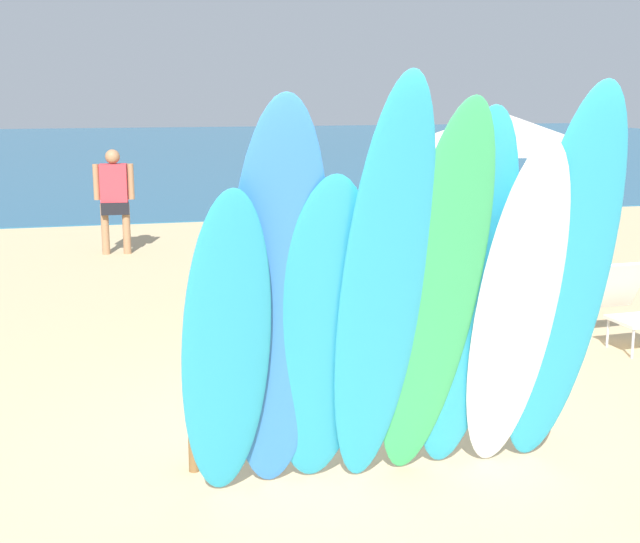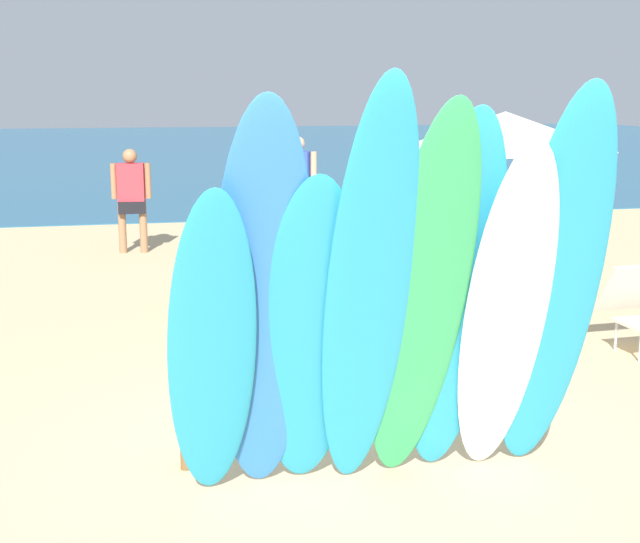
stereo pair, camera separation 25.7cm
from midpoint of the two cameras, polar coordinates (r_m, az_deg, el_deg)
The scene contains 18 objects.
ground at distance 19.58m, azimuth -7.31°, elevation 4.55°, with size 60.00×60.00×0.00m, color tan.
ocean_water at distance 36.29m, azimuth -9.52°, elevation 7.76°, with size 60.00×40.00×0.02m, color #235B7F.
surfboard_rack at distance 5.90m, azimuth 3.90°, elevation -7.09°, with size 2.44×0.07×0.66m.
surfboard_teal_0 at distance 4.97m, azimuth -5.47°, elevation -5.19°, with size 0.49×0.08×2.03m, color #289EC6.
surfboard_blue_1 at distance 4.94m, azimuth -2.19°, elevation -2.43°, with size 0.57×0.06×2.50m, color #337AD1.
surfboard_teal_2 at distance 5.10m, azimuth 0.77°, elevation -4.38°, with size 0.58×0.07×2.08m, color #289EC6.
surfboard_teal_3 at distance 4.97m, azimuth 4.59°, elevation -1.71°, with size 0.49×0.06×2.63m, color #289EC6.
surfboard_green_4 at distance 5.13m, azimuth 8.01°, elevation -2.09°, with size 0.55×0.06×2.51m, color #38B266.
surfboard_teal_5 at distance 5.31m, azimuth 10.00°, elevation -1.98°, with size 0.54×0.08×2.41m, color #289EC6.
surfboard_white_6 at distance 5.38m, azimuth 13.16°, elevation -2.88°, with size 0.51×0.06×2.27m, color white.
surfboard_teal_7 at distance 5.43m, azimuth 16.05°, elevation -1.20°, with size 0.56×0.08×2.59m, color #289EC6.
beachgoer_strolling at distance 10.46m, azimuth -1.24°, elevation 3.23°, with size 0.39×0.56×1.50m.
beachgoer_photographing at distance 13.36m, azimuth -11.47°, elevation 4.94°, with size 0.58×0.25×1.54m.
beachgoer_midbeach at distance 9.41m, azimuth 9.08°, elevation 2.98°, with size 0.45×0.64×1.74m.
beachgoer_by_water at distance 10.80m, azimuth 7.09°, elevation 3.78°, with size 0.52×0.40×1.62m.
beachgoer_near_rack at distance 14.02m, azimuth -0.90°, elevation 5.78°, with size 0.54×0.41×1.66m.
beach_chair_red at distance 8.84m, azimuth 20.49°, elevation -2.02°, with size 0.54×0.77×0.79m.
beach_umbrella at distance 8.23m, azimuth 12.67°, elevation 8.78°, with size 1.96×1.96×2.20m.
Camera 2 is at (-1.41, -5.40, 2.41)m, focal length 49.86 mm.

